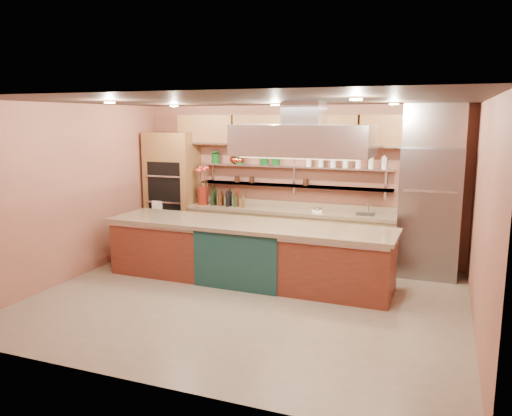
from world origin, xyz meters
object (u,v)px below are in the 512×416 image
at_px(copper_kettle, 235,160).
at_px(green_canister, 276,161).
at_px(island, 247,252).
at_px(kitchen_scale, 318,209).
at_px(flower_vase, 203,196).
at_px(refrigerator, 429,213).

distance_m(copper_kettle, green_canister, 0.82).
xyz_separation_m(island, green_canister, (-0.07, 1.59, 1.33)).
bearing_deg(green_canister, kitchen_scale, -14.26).
bearing_deg(island, copper_kettle, 119.96).
bearing_deg(flower_vase, green_canister, 8.91).
relative_size(island, copper_kettle, 22.90).
xyz_separation_m(kitchen_scale, green_canister, (-0.87, 0.22, 0.82)).
relative_size(island, kitchen_scale, 25.38).
bearing_deg(refrigerator, kitchen_scale, 179.69).
bearing_deg(island, kitchen_scale, 60.69).
distance_m(island, kitchen_scale, 1.67).
height_order(copper_kettle, green_canister, green_canister).
distance_m(refrigerator, kitchen_scale, 1.86).
bearing_deg(copper_kettle, kitchen_scale, -7.45).
height_order(refrigerator, green_canister, refrigerator).
bearing_deg(copper_kettle, flower_vase, -159.39).
xyz_separation_m(kitchen_scale, copper_kettle, (-1.68, 0.22, 0.81)).
height_order(island, flower_vase, flower_vase).
relative_size(kitchen_scale, green_canister, 1.06).
distance_m(island, copper_kettle, 2.25).
relative_size(kitchen_scale, copper_kettle, 0.90).
relative_size(flower_vase, copper_kettle, 1.75).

